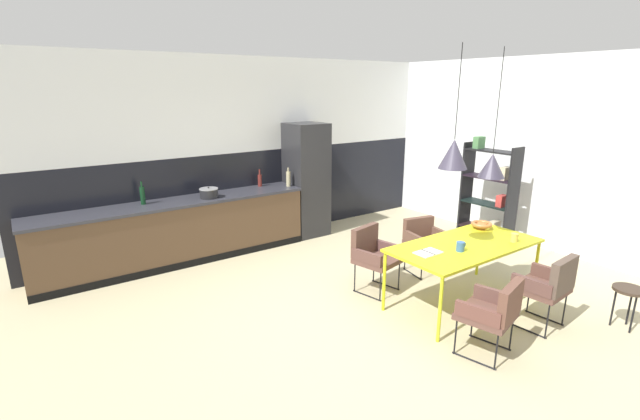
% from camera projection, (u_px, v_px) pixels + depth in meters
% --- Properties ---
extents(ground_plane, '(9.09, 9.09, 0.00)m').
position_uv_depth(ground_plane, '(393.00, 313.00, 4.95)').
color(ground_plane, tan).
extents(back_wall_splashback_dark, '(6.99, 0.12, 1.45)m').
position_uv_depth(back_wall_splashback_dark, '(257.00, 194.00, 7.32)').
color(back_wall_splashback_dark, black).
rests_on(back_wall_splashback_dark, ground).
extents(back_wall_panel_upper, '(6.99, 0.12, 1.45)m').
position_uv_depth(back_wall_panel_upper, '(253.00, 104.00, 6.93)').
color(back_wall_panel_upper, silver).
rests_on(back_wall_panel_upper, back_wall_splashback_dark).
extents(side_wall_right, '(0.12, 6.63, 2.91)m').
position_uv_depth(side_wall_right, '(567.00, 157.00, 6.47)').
color(side_wall_right, silver).
rests_on(side_wall_right, ground).
extents(kitchen_counter, '(3.81, 0.63, 0.90)m').
position_uv_depth(kitchen_counter, '(178.00, 232.00, 6.30)').
color(kitchen_counter, '#503926').
rests_on(kitchen_counter, ground).
extents(refrigerator_column, '(0.60, 0.60, 1.88)m').
position_uv_depth(refrigerator_column, '(306.00, 180.00, 7.40)').
color(refrigerator_column, '#232326').
rests_on(refrigerator_column, ground).
extents(dining_table, '(1.79, 0.87, 0.73)m').
position_uv_depth(dining_table, '(465.00, 247.00, 4.99)').
color(dining_table, gold).
rests_on(dining_table, ground).
extents(armchair_corner_seat, '(0.57, 0.56, 0.80)m').
position_uv_depth(armchair_corner_seat, '(372.00, 251.00, 5.40)').
color(armchair_corner_seat, brown).
rests_on(armchair_corner_seat, ground).
extents(armchair_facing_counter, '(0.52, 0.50, 0.81)m').
position_uv_depth(armchair_facing_counter, '(550.00, 283.00, 4.51)').
color(armchair_facing_counter, brown).
rests_on(armchair_facing_counter, ground).
extents(armchair_by_stool, '(0.56, 0.55, 0.73)m').
position_uv_depth(armchair_by_stool, '(424.00, 237.00, 5.97)').
color(armchair_by_stool, brown).
rests_on(armchair_by_stool, ground).
extents(armchair_far_side, '(0.58, 0.57, 0.76)m').
position_uv_depth(armchair_far_side, '(495.00, 309.00, 4.04)').
color(armchair_far_side, brown).
rests_on(armchair_far_side, ground).
extents(fruit_bowl, '(0.25, 0.25, 0.08)m').
position_uv_depth(fruit_bowl, '(482.00, 225.00, 5.51)').
color(fruit_bowl, '#B2662D').
rests_on(fruit_bowl, dining_table).
extents(open_book, '(0.28, 0.19, 0.02)m').
position_uv_depth(open_book, '(428.00, 253.00, 4.71)').
color(open_book, white).
rests_on(open_book, dining_table).
extents(mug_glass_clear, '(0.13, 0.09, 0.10)m').
position_uv_depth(mug_glass_clear, '(461.00, 246.00, 4.76)').
color(mug_glass_clear, '#335B93').
rests_on(mug_glass_clear, dining_table).
extents(mug_dark_espresso, '(0.13, 0.08, 0.10)m').
position_uv_depth(mug_dark_espresso, '(514.00, 238.00, 5.04)').
color(mug_dark_espresso, gold).
rests_on(mug_dark_espresso, dining_table).
extents(cooking_pot, '(0.27, 0.27, 0.16)m').
position_uv_depth(cooking_pot, '(209.00, 193.00, 6.36)').
color(cooking_pot, black).
rests_on(cooking_pot, kitchen_counter).
extents(bottle_vinegar_dark, '(0.07, 0.07, 0.28)m').
position_uv_depth(bottle_vinegar_dark, '(260.00, 180.00, 7.10)').
color(bottle_vinegar_dark, maroon).
rests_on(bottle_vinegar_dark, kitchen_counter).
extents(bottle_oil_tall, '(0.06, 0.06, 0.32)m').
position_uv_depth(bottle_oil_tall, '(143.00, 195.00, 6.00)').
color(bottle_oil_tall, '#0F3319').
rests_on(bottle_oil_tall, kitchen_counter).
extents(bottle_wine_green, '(0.07, 0.07, 0.30)m').
position_uv_depth(bottle_wine_green, '(288.00, 179.00, 7.09)').
color(bottle_wine_green, tan).
rests_on(bottle_wine_green, kitchen_counter).
extents(side_stool, '(0.30, 0.30, 0.45)m').
position_uv_depth(side_stool, '(629.00, 293.00, 4.54)').
color(side_stool, '#382B21').
rests_on(side_stool, ground).
extents(open_shelf_unit, '(0.30, 0.85, 1.70)m').
position_uv_depth(open_shelf_unit, '(490.00, 192.00, 6.88)').
color(open_shelf_unit, black).
rests_on(open_shelf_unit, ground).
extents(pendant_lamp_over_table_near, '(0.29, 0.29, 1.22)m').
position_uv_depth(pendant_lamp_over_table_near, '(454.00, 154.00, 4.49)').
color(pendant_lamp_over_table_near, black).
extents(pendant_lamp_over_table_far, '(0.30, 0.30, 1.40)m').
position_uv_depth(pendant_lamp_over_table_far, '(492.00, 165.00, 4.95)').
color(pendant_lamp_over_table_far, black).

